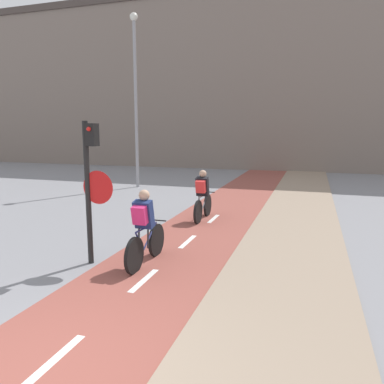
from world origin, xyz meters
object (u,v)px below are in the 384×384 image
object	(u,v)px
street_lamp_far	(135,85)
cyclist_near	(145,230)
cyclist_far	(203,197)
traffic_light_pole	(91,177)

from	to	relation	value
street_lamp_far	cyclist_near	xyz separation A→B (m)	(4.82, -9.50, -4.01)
cyclist_near	cyclist_far	distance (m)	4.02
traffic_light_pole	street_lamp_far	size ratio (longest dim) A/B	0.37
street_lamp_far	cyclist_near	size ratio (longest dim) A/B	4.43
traffic_light_pole	cyclist_near	size ratio (longest dim) A/B	1.63
traffic_light_pole	cyclist_far	distance (m)	4.52
cyclist_near	cyclist_far	size ratio (longest dim) A/B	1.02
traffic_light_pole	cyclist_far	world-z (taller)	traffic_light_pole
traffic_light_pole	street_lamp_far	bearing A→B (deg)	111.22
street_lamp_far	traffic_light_pole	bearing A→B (deg)	-68.78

